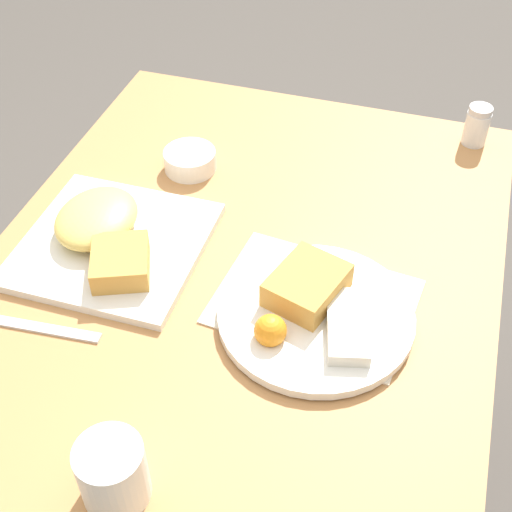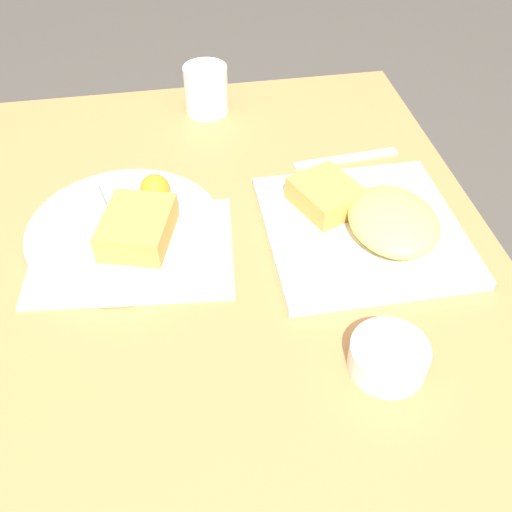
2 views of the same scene
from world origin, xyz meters
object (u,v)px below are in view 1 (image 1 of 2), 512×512
(plate_square_near, at_px, (108,237))
(coffee_mug, at_px, (113,473))
(butter_knife, at_px, (40,328))
(plate_oval_far, at_px, (314,310))
(salt_shaker, at_px, (476,128))
(sauce_ramekin, at_px, (190,160))

(plate_square_near, xyz_separation_m, coffee_mug, (0.37, 0.19, 0.02))
(butter_knife, relative_size, coffee_mug, 2.07)
(plate_square_near, distance_m, plate_oval_far, 0.34)
(coffee_mug, bearing_deg, plate_oval_far, 154.92)
(salt_shaker, bearing_deg, coffee_mug, -21.66)
(plate_oval_far, relative_size, sauce_ramekin, 3.03)
(salt_shaker, height_order, butter_knife, salt_shaker)
(salt_shaker, xyz_separation_m, coffee_mug, (0.82, -0.32, 0.01))
(plate_oval_far, bearing_deg, salt_shaker, 160.59)
(plate_square_near, xyz_separation_m, plate_oval_far, (0.05, 0.33, -0.00))
(plate_square_near, xyz_separation_m, sauce_ramekin, (-0.22, 0.05, -0.00))
(salt_shaker, bearing_deg, plate_oval_far, -19.41)
(plate_oval_far, height_order, sauce_ramekin, plate_oval_far)
(butter_knife, bearing_deg, sauce_ramekin, 75.95)
(plate_oval_far, xyz_separation_m, coffee_mug, (0.32, -0.15, 0.02))
(sauce_ramekin, distance_m, coffee_mug, 0.61)
(plate_square_near, height_order, coffee_mug, coffee_mug)
(plate_oval_far, distance_m, butter_knife, 0.38)
(sauce_ramekin, relative_size, salt_shaker, 1.21)
(sauce_ramekin, relative_size, coffee_mug, 1.05)
(sauce_ramekin, bearing_deg, butter_knife, -9.46)
(sauce_ramekin, bearing_deg, salt_shaker, 115.98)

